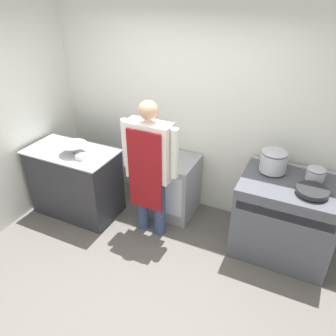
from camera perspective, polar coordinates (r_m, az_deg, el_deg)
The scene contains 12 objects.
ground_plane at distance 3.68m, azimuth -6.87°, elevation -19.28°, with size 14.00×14.00×0.00m, color #5B5651.
wall_back at distance 4.15m, azimuth 4.25°, elevation 9.88°, with size 8.00×0.05×2.70m.
wall_left at distance 4.67m, azimuth -21.94°, elevation 10.12°, with size 0.05×8.00×2.70m.
prep_counter at distance 4.49m, azimuth -15.75°, elevation -2.29°, with size 1.15×0.64×0.92m.
stove at distance 3.93m, azimuth 19.54°, elevation -8.10°, with size 1.03×0.78×0.94m.
fridge_unit at distance 4.34m, azimuth 0.65°, elevation -3.12°, with size 0.62×0.57×0.80m.
person_cook at distance 3.70m, azimuth -3.25°, elevation 0.94°, with size 0.70×0.24×1.70m.
mixing_bowl at distance 4.16m, azimuth -16.09°, elevation 3.25°, with size 0.33×0.33×0.13m.
plastic_tub at distance 4.01m, azimuth -14.85°, elevation 1.90°, with size 0.11×0.11×0.07m.
stock_pot at distance 3.74m, azimuth 17.94°, elevation 1.28°, with size 0.29×0.29×0.25m.
saute_pan at distance 3.54m, azimuth 23.86°, elevation -3.66°, with size 0.32×0.32×0.04m.
sauce_pot at distance 3.75m, azimuth 24.33°, elevation -0.90°, with size 0.19×0.19×0.14m.
Camera 1 is at (1.39, -1.96, 2.78)m, focal length 35.00 mm.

